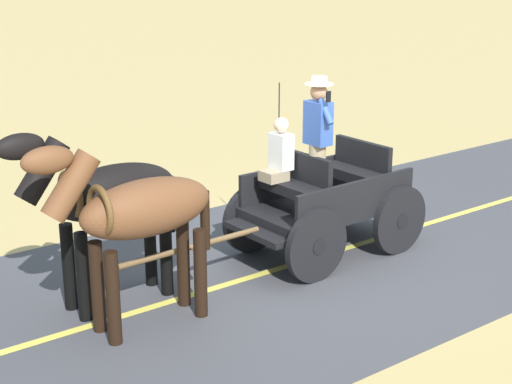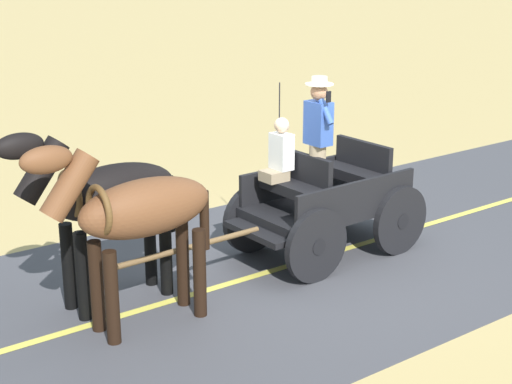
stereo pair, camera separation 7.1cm
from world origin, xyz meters
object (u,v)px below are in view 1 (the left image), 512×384
horse_drawn_carriage (322,197)px  horse_off_side (106,198)px  traffic_cone (364,168)px  horse_near_side (138,214)px

horse_drawn_carriage → horse_off_side: horse_drawn_carriage is taller
horse_off_side → traffic_cone: horse_off_side is taller
horse_drawn_carriage → horse_off_side: bearing=84.5°
horse_drawn_carriage → horse_near_side: 3.09m
horse_drawn_carriage → horse_off_side: 3.09m
horse_near_side → horse_off_side: size_ratio=1.00×
horse_drawn_carriage → traffic_cone: size_ratio=9.02×
traffic_cone → horse_drawn_carriage: bearing=126.4°
horse_drawn_carriage → traffic_cone: 3.70m
horse_off_side → traffic_cone: size_ratio=4.42×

